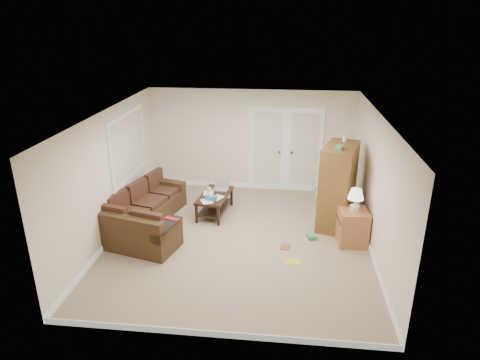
# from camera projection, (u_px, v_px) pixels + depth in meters

# --- Properties ---
(floor) EXTENTS (5.50, 5.50, 0.00)m
(floor) POSITION_uv_depth(u_px,v_px,m) (239.00, 240.00, 8.42)
(floor) COLOR tan
(floor) RESTS_ON ground
(ceiling) EXTENTS (5.00, 5.50, 0.02)m
(ceiling) POSITION_uv_depth(u_px,v_px,m) (238.00, 114.00, 7.51)
(ceiling) COLOR silver
(ceiling) RESTS_ON wall_back
(wall_left) EXTENTS (0.02, 5.50, 2.50)m
(wall_left) POSITION_uv_depth(u_px,v_px,m) (110.00, 175.00, 8.22)
(wall_left) COLOR white
(wall_left) RESTS_ON floor
(wall_right) EXTENTS (0.02, 5.50, 2.50)m
(wall_right) POSITION_uv_depth(u_px,v_px,m) (376.00, 186.00, 7.71)
(wall_right) COLOR white
(wall_right) RESTS_ON floor
(wall_back) EXTENTS (5.00, 0.02, 2.50)m
(wall_back) POSITION_uv_depth(u_px,v_px,m) (251.00, 140.00, 10.51)
(wall_back) COLOR white
(wall_back) RESTS_ON floor
(wall_front) EXTENTS (5.00, 0.02, 2.50)m
(wall_front) POSITION_uv_depth(u_px,v_px,m) (214.00, 259.00, 5.42)
(wall_front) COLOR white
(wall_front) RESTS_ON floor
(baseboards) EXTENTS (5.00, 5.50, 0.10)m
(baseboards) POSITION_uv_depth(u_px,v_px,m) (239.00, 237.00, 8.40)
(baseboards) COLOR silver
(baseboards) RESTS_ON floor
(french_doors) EXTENTS (1.80, 0.05, 2.13)m
(french_doors) POSITION_uv_depth(u_px,v_px,m) (285.00, 150.00, 10.47)
(french_doors) COLOR silver
(french_doors) RESTS_ON floor
(window_left) EXTENTS (0.05, 1.92, 1.42)m
(window_left) POSITION_uv_depth(u_px,v_px,m) (128.00, 146.00, 9.04)
(window_left) COLOR silver
(window_left) RESTS_ON wall_left
(sectional_sofa) EXTENTS (1.79, 2.79, 0.76)m
(sectional_sofa) POSITION_uv_depth(u_px,v_px,m) (142.00, 217.00, 8.68)
(sectional_sofa) COLOR #412C19
(sectional_sofa) RESTS_ON floor
(coffee_table) EXTENTS (0.72, 1.20, 0.77)m
(coffee_table) POSITION_uv_depth(u_px,v_px,m) (215.00, 203.00, 9.44)
(coffee_table) COLOR black
(coffee_table) RESTS_ON floor
(tv_armoire) EXTENTS (0.88, 1.21, 1.87)m
(tv_armoire) POSITION_uv_depth(u_px,v_px,m) (338.00, 186.00, 8.71)
(tv_armoire) COLOR brown
(tv_armoire) RESTS_ON floor
(side_cabinet) EXTENTS (0.58, 0.58, 1.13)m
(side_cabinet) POSITION_uv_depth(u_px,v_px,m) (353.00, 224.00, 8.14)
(side_cabinet) COLOR #A9663E
(side_cabinet) RESTS_ON floor
(space_heater) EXTENTS (0.13, 0.11, 0.32)m
(space_heater) POSITION_uv_depth(u_px,v_px,m) (318.00, 191.00, 10.30)
(space_heater) COLOR white
(space_heater) RESTS_ON floor
(floor_magazine) EXTENTS (0.28, 0.23, 0.01)m
(floor_magazine) POSITION_uv_depth(u_px,v_px,m) (292.00, 261.00, 7.67)
(floor_magazine) COLOR gold
(floor_magazine) RESTS_ON floor
(floor_greenbox) EXTENTS (0.20, 0.24, 0.08)m
(floor_greenbox) POSITION_uv_depth(u_px,v_px,m) (311.00, 236.00, 8.46)
(floor_greenbox) COLOR #408D5B
(floor_greenbox) RESTS_ON floor
(floor_book) EXTENTS (0.21, 0.26, 0.02)m
(floor_book) POSITION_uv_depth(u_px,v_px,m) (281.00, 246.00, 8.17)
(floor_book) COLOR brown
(floor_book) RESTS_ON floor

